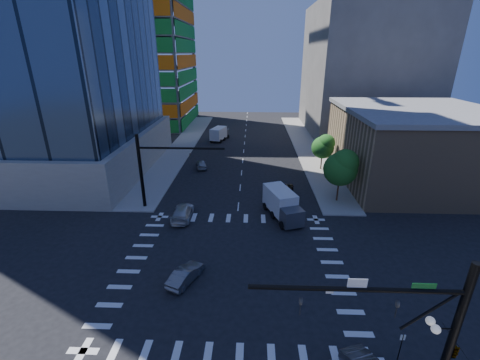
{
  "coord_description": "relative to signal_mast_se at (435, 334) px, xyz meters",
  "views": [
    {
      "loc": [
        1.59,
        -23.55,
        17.69
      ],
      "look_at": [
        0.37,
        8.0,
        5.14
      ],
      "focal_mm": 24.0,
      "sensor_mm": 36.0,
      "label": 1
    }
  ],
  "objects": [
    {
      "name": "bg_building_ne",
      "position": [
        16.4,
        66.5,
        8.99
      ],
      "size": [
        24.0,
        30.0,
        28.0
      ],
      "primitive_type": "cube",
      "color": "#635E59",
      "rests_on": "ground"
    },
    {
      "name": "construction_building",
      "position": [
        -38.02,
        73.43,
        19.6
      ],
      "size": [
        25.16,
        34.5,
        70.6
      ],
      "color": "slate",
      "rests_on": "ground"
    },
    {
      "name": "box_truck_near",
      "position": [
        -5.37,
        20.81,
        -3.62
      ],
      "size": [
        4.42,
        6.47,
        3.13
      ],
      "rotation": [
        0.0,
        0.0,
        0.35
      ],
      "color": "black",
      "rests_on": "ground"
    },
    {
      "name": "car_sb_cross",
      "position": [
        -14.34,
        9.46,
        -4.36
      ],
      "size": [
        2.81,
        4.12,
        1.29
      ],
      "primitive_type": "imported",
      "rotation": [
        0.0,
        0.0,
        2.73
      ],
      "color": "#57585C",
      "rests_on": "ground"
    },
    {
      "name": "no_parking_sign",
      "position": [
        0.1,
        2.5,
        -3.63
      ],
      "size": [
        0.3,
        0.06,
        2.2
      ],
      "color": "black",
      "rests_on": "ground"
    },
    {
      "name": "tree_north",
      "position": [
        2.33,
        37.4,
        -1.02
      ],
      "size": [
        3.54,
        3.52,
        5.78
      ],
      "color": "#382316",
      "rests_on": "sidewalk_ne"
    },
    {
      "name": "tree_south",
      "position": [
        2.03,
        25.4,
        -0.32
      ],
      "size": [
        4.16,
        4.16,
        6.82
      ],
      "color": "#382316",
      "rests_on": "sidewalk_ne"
    },
    {
      "name": "signal_mast_se",
      "position": [
        0.0,
        0.0,
        0.0
      ],
      "size": [
        10.51,
        2.48,
        9.0
      ],
      "color": "black",
      "rests_on": "sidewalk_se"
    },
    {
      "name": "car_sb_mid",
      "position": [
        -17.29,
        37.51,
        -4.34
      ],
      "size": [
        2.37,
        4.14,
        1.33
      ],
      "primitive_type": "imported",
      "rotation": [
        0.0,
        0.0,
        3.36
      ],
      "color": "gray",
      "rests_on": "ground"
    },
    {
      "name": "ground",
      "position": [
        -10.6,
        11.5,
        -5.01
      ],
      "size": [
        160.0,
        160.0,
        0.0
      ],
      "primitive_type": "plane",
      "color": "black",
      "rests_on": "ground"
    },
    {
      "name": "car_nb_far",
      "position": [
        -5.04,
        26.27,
        -4.23
      ],
      "size": [
        3.7,
        5.99,
        1.55
      ],
      "primitive_type": "imported",
      "rotation": [
        0.0,
        0.0,
        -0.22
      ],
      "color": "black",
      "rests_on": "ground"
    },
    {
      "name": "road_markings",
      "position": [
        -10.6,
        11.5,
        -5.0
      ],
      "size": [
        20.0,
        20.0,
        0.01
      ],
      "primitive_type": "cube",
      "color": "silver",
      "rests_on": "ground"
    },
    {
      "name": "sidewalk_nw",
      "position": [
        -23.1,
        51.5,
        -4.93
      ],
      "size": [
        5.0,
        60.0,
        0.15
      ],
      "primitive_type": "cube",
      "color": "gray",
      "rests_on": "ground"
    },
    {
      "name": "signal_mast_nw",
      "position": [
        -20.6,
        23.0,
        0.49
      ],
      "size": [
        10.2,
        0.4,
        9.0
      ],
      "color": "black",
      "rests_on": "sidewalk_nw"
    },
    {
      "name": "commercial_building",
      "position": [
        14.4,
        33.5,
        0.31
      ],
      "size": [
        20.5,
        22.5,
        10.6
      ],
      "color": "#977C58",
      "rests_on": "ground"
    },
    {
      "name": "sidewalk_ne",
      "position": [
        1.9,
        51.5,
        -4.93
      ],
      "size": [
        5.0,
        60.0,
        0.15
      ],
      "primitive_type": "cube",
      "color": "gray",
      "rests_on": "ground"
    },
    {
      "name": "box_truck_far",
      "position": [
        -15.95,
        55.71,
        -3.73
      ],
      "size": [
        3.85,
        5.96,
        2.89
      ],
      "rotation": [
        0.0,
        0.0,
        2.85
      ],
      "color": "black",
      "rests_on": "ground"
    },
    {
      "name": "car_sb_near",
      "position": [
        -16.85,
        20.34,
        -4.27
      ],
      "size": [
        2.15,
        5.14,
        1.48
      ],
      "primitive_type": "imported",
      "rotation": [
        0.0,
        0.0,
        3.16
      ],
      "color": "silver",
      "rests_on": "ground"
    }
  ]
}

